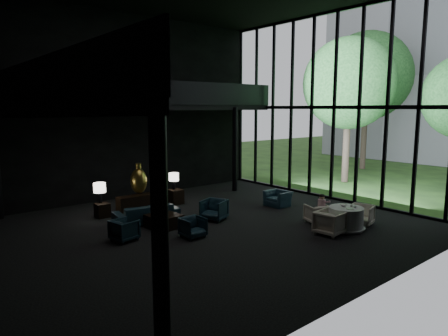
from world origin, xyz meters
TOP-DOWN VIEW (x-y plane):
  - floor at (0.00, 0.00)m, footprint 14.00×12.00m
  - wall_back at (0.00, 6.00)m, footprint 14.00×0.04m
  - wall_front at (0.00, -6.00)m, footprint 14.00×0.04m
  - curtain_wall at (6.95, 0.00)m, footprint 0.20×12.00m
  - mezzanine_back at (1.00, 5.00)m, footprint 12.00×2.00m
  - railing_left at (-5.00, 0.00)m, footprint 0.06×12.00m
  - railing_back at (1.00, 4.00)m, footprint 12.00×0.06m
  - column_sw at (-5.00, -5.70)m, footprint 0.24×0.24m
  - column_ne at (4.80, 4.00)m, footprint 0.24×0.24m
  - tree_near at (11.00, 2.00)m, footprint 4.80×4.80m
  - tree_far at (16.00, 4.00)m, footprint 5.60×5.60m
  - console at (-0.46, 3.46)m, footprint 2.00×0.46m
  - bronze_urn at (-0.46, 3.69)m, footprint 0.64×0.64m
  - side_table_left at (-2.06, 3.51)m, footprint 0.47×0.47m
  - table_lamp_left at (-2.06, 3.68)m, footprint 0.44×0.44m
  - side_table_right at (1.14, 3.57)m, footprint 0.55×0.55m
  - table_lamp_right at (1.14, 3.67)m, footprint 0.41×0.41m
  - sofa at (-1.15, 1.85)m, footprint 2.47×1.06m
  - lounge_armchair_west at (-2.59, 0.58)m, footprint 0.72×0.75m
  - lounge_armchair_east at (0.88, 0.61)m, footprint 1.06×1.08m
  - lounge_armchair_south at (-0.82, -0.50)m, footprint 0.61×0.57m
  - window_armchair at (4.18, 0.58)m, footprint 0.59×0.87m
  - coffee_table at (-0.99, 0.96)m, footprint 1.05×1.05m
  - dining_table at (3.52, -3.05)m, footprint 1.26×1.26m
  - dining_chair_north at (3.41, -1.98)m, footprint 0.83×0.81m
  - dining_chair_east at (4.38, -3.08)m, footprint 0.87×0.90m
  - dining_chair_west at (2.68, -3.02)m, footprint 0.90×0.95m
  - child at (3.57, -2.03)m, footprint 0.26×0.26m
  - plate_a at (3.41, -3.26)m, footprint 0.33×0.33m
  - plate_b at (3.77, -2.76)m, footprint 0.32×0.32m
  - saucer at (3.76, -3.21)m, footprint 0.19×0.19m
  - coffee_cup at (3.71, -3.11)m, footprint 0.10×0.10m
  - cereal_bowl at (3.52, -2.93)m, footprint 0.17×0.17m
  - cream_pot at (3.65, -3.29)m, footprint 0.07×0.07m

SIDE VIEW (x-z plane):
  - floor at x=0.00m, z-range -0.01..0.01m
  - coffee_table at x=-0.99m, z-range 0.00..0.44m
  - side_table_left at x=-2.06m, z-range 0.00..0.51m
  - side_table_right at x=1.14m, z-range 0.00..0.60m
  - lounge_armchair_south at x=-0.82m, z-range 0.00..0.62m
  - console at x=-0.46m, z-range 0.00..0.64m
  - dining_table at x=3.52m, z-range -0.05..0.70m
  - lounge_armchair_west at x=-2.59m, z-range 0.00..0.66m
  - dining_chair_north at x=3.41m, z-range 0.00..0.68m
  - window_armchair at x=4.18m, z-range 0.00..0.73m
  - dining_chair_east at x=4.38m, z-range 0.00..0.76m
  - lounge_armchair_east at x=0.88m, z-range 0.00..0.86m
  - dining_chair_west at x=2.68m, z-range 0.00..0.89m
  - sofa at x=-1.15m, z-range 0.00..0.94m
  - child at x=3.57m, z-range 0.45..1.01m
  - saucer at x=3.76m, z-range 0.75..0.76m
  - plate_a at x=3.41m, z-range 0.75..0.77m
  - plate_b at x=3.77m, z-range 0.75..0.77m
  - cream_pot at x=3.65m, z-range 0.75..0.82m
  - coffee_cup at x=3.71m, z-range 0.76..0.82m
  - cereal_bowl at x=3.52m, z-range 0.75..0.84m
  - table_lamp_left at x=-2.06m, z-range 0.67..1.42m
  - table_lamp_right at x=1.14m, z-range 0.75..1.44m
  - bronze_urn at x=-0.46m, z-range 0.55..1.75m
  - column_sw at x=-5.00m, z-range 0.00..4.00m
  - column_ne at x=4.80m, z-range 0.00..4.00m
  - wall_back at x=0.00m, z-range 0.00..8.00m
  - wall_front at x=0.00m, z-range 0.00..8.00m
  - curtain_wall at x=6.95m, z-range 0.00..8.00m
  - mezzanine_back at x=1.00m, z-range 3.88..4.12m
  - railing_left at x=-5.00m, z-range 4.10..5.10m
  - railing_back at x=1.00m, z-range 4.10..5.10m
  - tree_near at x=11.00m, z-range 1.41..9.06m
  - tree_far at x=16.00m, z-range 1.59..10.39m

